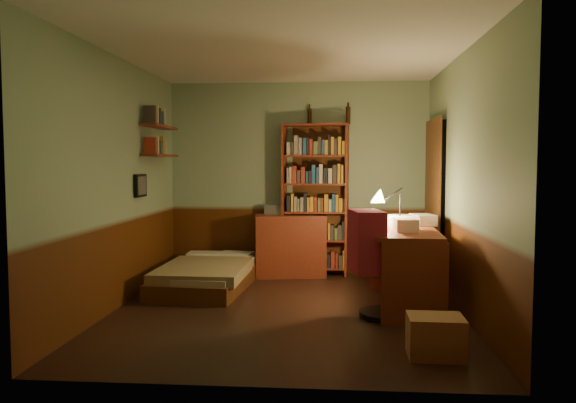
# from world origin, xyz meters

# --- Properties ---
(floor) EXTENTS (3.50, 4.00, 0.02)m
(floor) POSITION_xyz_m (0.00, 0.00, -0.01)
(floor) COLOR black
(floor) RESTS_ON ground
(ceiling) EXTENTS (3.50, 4.00, 0.02)m
(ceiling) POSITION_xyz_m (0.00, 0.00, 2.61)
(ceiling) COLOR silver
(ceiling) RESTS_ON wall_back
(wall_back) EXTENTS (3.50, 0.02, 2.60)m
(wall_back) POSITION_xyz_m (0.00, 2.01, 1.30)
(wall_back) COLOR gray
(wall_back) RESTS_ON ground
(wall_left) EXTENTS (0.02, 4.00, 2.60)m
(wall_left) POSITION_xyz_m (-1.76, 0.00, 1.30)
(wall_left) COLOR gray
(wall_left) RESTS_ON ground
(wall_right) EXTENTS (0.02, 4.00, 2.60)m
(wall_right) POSITION_xyz_m (1.76, 0.00, 1.30)
(wall_right) COLOR gray
(wall_right) RESTS_ON ground
(wall_front) EXTENTS (3.50, 0.02, 2.60)m
(wall_front) POSITION_xyz_m (0.00, -2.01, 1.30)
(wall_front) COLOR gray
(wall_front) RESTS_ON ground
(doorway) EXTENTS (0.06, 0.90, 2.00)m
(doorway) POSITION_xyz_m (1.72, 1.30, 1.00)
(doorway) COLOR black
(doorway) RESTS_ON ground
(door_trim) EXTENTS (0.02, 0.98, 2.08)m
(door_trim) POSITION_xyz_m (1.69, 1.30, 1.00)
(door_trim) COLOR #492710
(door_trim) RESTS_ON ground
(bed) EXTENTS (1.06, 1.81, 0.52)m
(bed) POSITION_xyz_m (-1.04, 0.97, 0.26)
(bed) COLOR olive
(bed) RESTS_ON ground
(dresser) EXTENTS (0.98, 0.60, 0.82)m
(dresser) POSITION_xyz_m (-0.09, 1.76, 0.41)
(dresser) COLOR maroon
(dresser) RESTS_ON ground
(mini_stereo) EXTENTS (0.25, 0.20, 0.13)m
(mini_stereo) POSITION_xyz_m (-0.32, 1.89, 0.88)
(mini_stereo) COLOR #B2B2B7
(mini_stereo) RESTS_ON dresser
(bookshelf) EXTENTS (0.89, 0.36, 2.03)m
(bookshelf) POSITION_xyz_m (0.24, 1.85, 1.01)
(bookshelf) COLOR maroon
(bookshelf) RESTS_ON ground
(bottle_left) EXTENTS (0.07, 0.07, 0.21)m
(bottle_left) POSITION_xyz_m (0.16, 1.96, 2.13)
(bottle_left) COLOR black
(bottle_left) RESTS_ON bookshelf
(bottle_right) EXTENTS (0.08, 0.08, 0.23)m
(bottle_right) POSITION_xyz_m (0.67, 1.96, 2.14)
(bottle_right) COLOR black
(bottle_right) RESTS_ON bookshelf
(desk) EXTENTS (0.71, 1.56, 0.82)m
(desk) POSITION_xyz_m (1.22, 0.24, 0.41)
(desk) COLOR maroon
(desk) RESTS_ON ground
(paper_stack) EXTENTS (0.28, 0.34, 0.12)m
(paper_stack) POSITION_xyz_m (1.47, 0.61, 0.88)
(paper_stack) COLOR silver
(paper_stack) RESTS_ON desk
(desk_lamp) EXTENTS (0.24, 0.24, 0.65)m
(desk_lamp) POSITION_xyz_m (1.20, 0.46, 1.15)
(desk_lamp) COLOR black
(desk_lamp) RESTS_ON desk
(office_chair) EXTENTS (0.53, 0.48, 0.93)m
(office_chair) POSITION_xyz_m (1.00, -0.18, 0.47)
(office_chair) COLOR #325E41
(office_chair) RESTS_ON ground
(red_jacket) EXTENTS (0.31, 0.52, 0.60)m
(red_jacket) POSITION_xyz_m (0.76, 0.02, 1.23)
(red_jacket) COLOR #AE233A
(red_jacket) RESTS_ON office_chair
(wall_shelf_lower) EXTENTS (0.20, 0.90, 0.03)m
(wall_shelf_lower) POSITION_xyz_m (-1.64, 1.10, 1.60)
(wall_shelf_lower) COLOR maroon
(wall_shelf_lower) RESTS_ON wall_left
(wall_shelf_upper) EXTENTS (0.20, 0.90, 0.03)m
(wall_shelf_upper) POSITION_xyz_m (-1.64, 1.10, 1.95)
(wall_shelf_upper) COLOR maroon
(wall_shelf_upper) RESTS_ON wall_left
(framed_picture) EXTENTS (0.04, 0.32, 0.26)m
(framed_picture) POSITION_xyz_m (-1.72, 0.60, 1.25)
(framed_picture) COLOR black
(framed_picture) RESTS_ON wall_left
(cardboard_box_a) EXTENTS (0.43, 0.35, 0.32)m
(cardboard_box_a) POSITION_xyz_m (1.27, -1.30, 0.16)
(cardboard_box_a) COLOR #A3704A
(cardboard_box_a) RESTS_ON ground
(cardboard_box_b) EXTENTS (0.38, 0.36, 0.21)m
(cardboard_box_b) POSITION_xyz_m (1.26, -1.20, 0.11)
(cardboard_box_b) COLOR #A3704A
(cardboard_box_b) RESTS_ON ground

